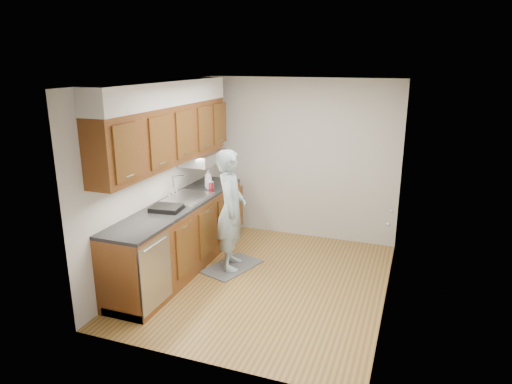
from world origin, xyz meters
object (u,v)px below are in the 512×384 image
soda_can (211,187)px  soap_bottle_a (208,178)px  steel_can (212,185)px  person (231,202)px  dish_rack (166,208)px  soap_bottle_b (210,183)px

soda_can → soap_bottle_a: bearing=128.7°
steel_can → person: bearing=-44.3°
person → soda_can: size_ratio=15.53×
soap_bottle_a → steel_can: bearing=-21.8°
person → soda_can: (-0.47, 0.39, 0.06)m
dish_rack → person: bearing=35.7°
person → steel_can: 0.72m
person → soap_bottle_b: (-0.54, 0.48, 0.09)m
soap_bottle_b → soda_can: soap_bottle_b is taller
soap_bottle_a → dish_rack: bearing=-92.3°
person → soap_bottle_a: (-0.58, 0.53, 0.15)m
soap_bottle_a → dish_rack: (-0.04, -1.12, -0.12)m
soap_bottle_b → steel_can: (0.03, 0.02, -0.03)m
soap_bottle_a → soap_bottle_b: size_ratio=1.67×
steel_can → dish_rack: steel_can is taller
soda_can → soap_bottle_b: bearing=125.1°
person → steel_can: bearing=28.1°
person → steel_can: person is taller
soap_bottle_a → steel_can: soap_bottle_a is taller
soap_bottle_b → soda_can: (0.06, -0.09, -0.03)m
soap_bottle_b → dish_rack: (-0.09, -1.07, -0.06)m
steel_can → soda_can: bearing=-71.4°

